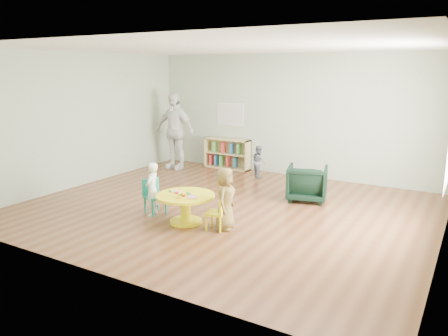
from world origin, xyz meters
name	(u,v)px	position (x,y,z in m)	size (l,w,h in m)	color
room	(226,102)	(0.01, 0.00, 1.89)	(7.10, 7.00, 2.80)	brown
activity_table	(186,203)	(-0.17, -0.98, 0.33)	(0.95, 0.95, 0.52)	#FBF015
kid_chair_left	(154,195)	(-0.94, -0.85, 0.32)	(0.41, 0.41, 0.60)	#188775
kid_chair_right	(218,212)	(0.44, -0.98, 0.28)	(0.33, 0.33, 0.53)	#FBF015
bookshelf	(227,154)	(-1.61, 2.86, 0.37)	(1.20, 0.30, 0.75)	tan
alphabet_poster	(230,114)	(-1.60, 2.98, 1.35)	(0.74, 0.01, 0.54)	white
armchair	(307,183)	(1.08, 1.22, 0.34)	(0.72, 0.74, 0.67)	black
child_left	(152,189)	(-0.89, -0.95, 0.46)	(0.33, 0.22, 0.91)	white
child_right	(225,199)	(0.52, -0.90, 0.49)	(0.48, 0.31, 0.98)	gold
toddler	(259,162)	(-0.50, 2.38, 0.37)	(0.36, 0.28, 0.74)	#162038
adult_caretaker	(175,131)	(-2.72, 2.16, 0.95)	(1.11, 0.46, 1.90)	white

